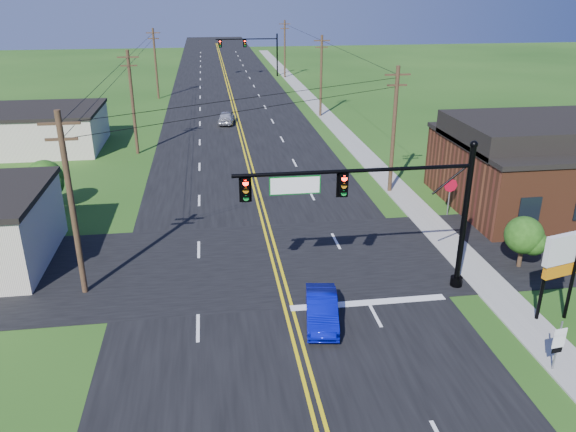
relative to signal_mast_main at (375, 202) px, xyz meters
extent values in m
plane|color=#1C4313|center=(-4.34, -8.00, -4.75)|extent=(260.00, 260.00, 0.00)
cube|color=black|center=(-4.34, 42.00, -4.73)|extent=(16.00, 220.00, 0.04)
cube|color=black|center=(-4.34, 4.00, -4.73)|extent=(70.00, 10.00, 0.04)
cube|color=gray|center=(6.16, 32.00, -4.71)|extent=(2.00, 160.00, 0.08)
cylinder|color=black|center=(4.46, 0.00, -1.15)|extent=(0.28, 0.28, 7.20)
cylinder|color=black|center=(4.46, 0.00, -4.50)|extent=(0.60, 0.60, 0.50)
sphere|color=black|center=(4.46, 0.00, 2.55)|extent=(0.36, 0.36, 0.36)
cylinder|color=black|center=(-1.04, 0.00, 1.55)|extent=(11.00, 0.18, 0.18)
cube|color=#055E16|center=(-3.74, 0.00, 1.00)|extent=(2.30, 0.06, 0.85)
cylinder|color=black|center=(4.46, 72.00, -1.15)|extent=(0.28, 0.28, 7.20)
cylinder|color=black|center=(4.46, 72.00, -4.50)|extent=(0.60, 0.60, 0.50)
sphere|color=black|center=(4.46, 72.00, 2.55)|extent=(0.36, 0.36, 0.36)
cylinder|color=black|center=(-0.54, 72.00, 1.25)|extent=(10.00, 0.18, 0.18)
cube|color=#055E16|center=(-3.74, 72.00, 0.70)|extent=(2.30, 0.06, 0.85)
cube|color=brown|center=(15.66, 10.00, -2.55)|extent=(14.00, 11.00, 4.40)
cube|color=black|center=(15.66, 10.00, -0.20)|extent=(14.20, 11.20, 0.30)
cube|color=beige|center=(-23.34, 30.00, -3.05)|extent=(12.00, 9.00, 3.40)
cube|color=black|center=(-23.34, 30.00, -1.20)|extent=(12.20, 9.20, 0.30)
cylinder|color=#352818|center=(-13.84, 2.00, -0.25)|extent=(0.28, 0.28, 9.00)
cube|color=#352818|center=(-13.84, 2.00, 3.65)|extent=(1.80, 0.12, 0.12)
cube|color=#352818|center=(-13.84, 2.00, 2.95)|extent=(1.40, 0.12, 0.12)
cylinder|color=#352818|center=(-13.84, 27.00, -0.25)|extent=(0.28, 0.28, 9.00)
cube|color=#352818|center=(-13.84, 27.00, 3.65)|extent=(1.80, 0.12, 0.12)
cube|color=#352818|center=(-13.84, 27.00, 2.95)|extent=(1.40, 0.12, 0.12)
cylinder|color=#352818|center=(-13.84, 54.00, -0.25)|extent=(0.28, 0.28, 9.00)
cube|color=#352818|center=(-13.84, 54.00, 3.65)|extent=(1.80, 0.12, 0.12)
cube|color=#352818|center=(-13.84, 54.00, 2.95)|extent=(1.40, 0.12, 0.12)
cylinder|color=#352818|center=(5.46, 14.00, -0.25)|extent=(0.28, 0.28, 9.00)
cube|color=#352818|center=(5.46, 14.00, 3.65)|extent=(1.80, 0.12, 0.12)
cube|color=#352818|center=(5.46, 14.00, 2.95)|extent=(1.40, 0.12, 0.12)
cylinder|color=#352818|center=(5.46, 40.00, -0.25)|extent=(0.28, 0.28, 9.00)
cube|color=#352818|center=(5.46, 40.00, 3.65)|extent=(1.80, 0.12, 0.12)
cube|color=#352818|center=(5.46, 40.00, 2.95)|extent=(1.40, 0.12, 0.12)
cylinder|color=#352818|center=(5.46, 70.00, -0.25)|extent=(0.28, 0.28, 9.00)
cube|color=#352818|center=(5.46, 70.00, 3.65)|extent=(1.80, 0.12, 0.12)
cube|color=#352818|center=(5.46, 70.00, 2.95)|extent=(1.40, 0.12, 0.12)
cylinder|color=#352818|center=(11.66, 18.00, -3.83)|extent=(0.24, 0.24, 1.85)
sphere|color=#1C420F|center=(11.66, 18.00, -2.15)|extent=(3.00, 3.00, 3.00)
cylinder|color=#352818|center=(8.66, 1.50, -4.09)|extent=(0.24, 0.24, 1.32)
sphere|color=#1C420F|center=(8.66, 1.50, -2.89)|extent=(2.00, 2.00, 2.00)
cylinder|color=#352818|center=(-18.34, 14.00, -3.98)|extent=(0.24, 0.24, 1.54)
sphere|color=#1C420F|center=(-18.34, 14.00, -2.58)|extent=(2.40, 2.40, 2.40)
imported|color=#070DA3|center=(-2.87, -2.30, -4.11)|extent=(1.93, 4.06, 1.28)
imported|color=silver|center=(-5.43, 37.65, -4.07)|extent=(2.15, 4.20, 1.37)
cylinder|color=slate|center=(5.41, -6.90, -3.63)|extent=(0.08, 0.08, 2.24)
cube|color=white|center=(5.41, -6.93, -2.97)|extent=(0.56, 0.10, 0.31)
cube|color=white|center=(5.41, -6.93, -3.37)|extent=(0.56, 0.10, 0.56)
cube|color=black|center=(5.41, -6.93, -3.78)|extent=(0.46, 0.09, 0.22)
cylinder|color=slate|center=(7.80, 9.00, -3.57)|extent=(0.08, 0.08, 2.37)
cylinder|color=#9F0920|center=(7.80, 8.97, -2.67)|extent=(0.90, 0.07, 0.90)
cylinder|color=black|center=(6.76, -3.46, -2.71)|extent=(0.19, 0.19, 4.08)
cylinder|color=black|center=(8.12, -3.46, -2.71)|extent=(0.19, 0.19, 4.08)
cube|color=silver|center=(7.44, -3.46, -1.24)|extent=(2.04, 0.79, 1.36)
cube|color=#CC720C|center=(7.44, -3.46, -2.26)|extent=(1.82, 0.70, 0.57)
camera|label=1|loc=(-7.39, -23.26, 9.18)|focal=35.00mm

